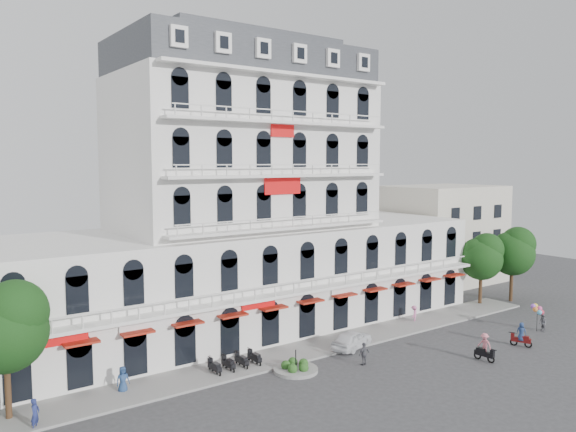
# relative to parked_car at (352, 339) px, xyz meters

# --- Properties ---
(ground) EXTENTS (120.00, 120.00, 0.00)m
(ground) POSITION_rel_parked_car_xyz_m (-3.66, -7.43, -0.74)
(ground) COLOR #38383A
(ground) RESTS_ON ground
(sidewalk) EXTENTS (53.00, 4.00, 0.16)m
(sidewalk) POSITION_rel_parked_car_xyz_m (-3.66, 1.57, -0.66)
(sidewalk) COLOR gray
(sidewalk) RESTS_ON ground
(main_building) EXTENTS (45.00, 15.00, 25.80)m
(main_building) POSITION_rel_parked_car_xyz_m (-3.66, 10.56, 9.22)
(main_building) COLOR silver
(main_building) RESTS_ON ground
(flank_building_east) EXTENTS (14.00, 10.00, 12.00)m
(flank_building_east) POSITION_rel_parked_car_xyz_m (26.34, 12.57, 5.26)
(flank_building_east) COLOR beige
(flank_building_east) RESTS_ON ground
(traffic_island) EXTENTS (3.20, 3.20, 1.60)m
(traffic_island) POSITION_rel_parked_car_xyz_m (-6.66, -1.43, -0.48)
(traffic_island) COLOR gray
(traffic_island) RESTS_ON ground
(parked_scooter_row) EXTENTS (4.40, 1.80, 1.10)m
(parked_scooter_row) POSITION_rel_parked_car_xyz_m (-10.01, 1.37, -0.74)
(parked_scooter_row) COLOR black
(parked_scooter_row) RESTS_ON ground
(tree_west_inner) EXTENTS (4.76, 4.76, 8.25)m
(tree_west_inner) POSITION_rel_parked_car_xyz_m (-24.61, 2.05, 4.95)
(tree_west_inner) COLOR #382314
(tree_west_inner) RESTS_ON ground
(tree_east_inner) EXTENTS (4.40, 4.37, 7.57)m
(tree_east_inner) POSITION_rel_parked_car_xyz_m (20.39, 2.55, 4.48)
(tree_east_inner) COLOR #382314
(tree_east_inner) RESTS_ON ground
(tree_east_outer) EXTENTS (4.65, 4.65, 8.05)m
(tree_east_outer) POSITION_rel_parked_car_xyz_m (24.39, 1.55, 4.81)
(tree_east_outer) COLOR #382314
(tree_east_outer) RESTS_ON ground
(parked_car) EXTENTS (4.66, 3.05, 1.48)m
(parked_car) POSITION_rel_parked_car_xyz_m (0.00, 0.00, 0.00)
(parked_car) COLOR white
(parked_car) RESTS_ON ground
(rider_east) EXTENTS (0.91, 1.61, 2.02)m
(rider_east) POSITION_rel_parked_car_xyz_m (11.42, -7.68, 0.24)
(rider_east) COLOR maroon
(rider_east) RESTS_ON ground
(rider_center) EXTENTS (0.73, 1.70, 2.15)m
(rider_center) POSITION_rel_parked_car_xyz_m (6.14, -7.95, 0.39)
(rider_center) COLOR black
(rider_center) RESTS_ON ground
(pedestrian_left) EXTENTS (0.86, 0.56, 1.75)m
(pedestrian_left) POSITION_rel_parked_car_xyz_m (-17.96, 2.07, 0.14)
(pedestrian_left) COLOR navy
(pedestrian_left) RESTS_ON ground
(pedestrian_mid) EXTENTS (1.01, 0.46, 1.69)m
(pedestrian_mid) POSITION_rel_parked_car_xyz_m (-1.80, -3.32, 0.11)
(pedestrian_mid) COLOR #525259
(pedestrian_mid) RESTS_ON ground
(pedestrian_right) EXTENTS (1.19, 1.00, 1.60)m
(pedestrian_right) POSITION_rel_parked_car_xyz_m (9.63, 2.07, 0.06)
(pedestrian_right) COLOR pink
(pedestrian_right) RESTS_ON ground
(pedestrian_far) EXTENTS (0.75, 0.78, 1.80)m
(pedestrian_far) POSITION_rel_parked_car_xyz_m (-23.66, -0.03, 0.16)
(pedestrian_far) COLOR navy
(pedestrian_far) RESTS_ON ground
(balloon_vendor) EXTENTS (1.40, 1.29, 2.45)m
(balloon_vendor) POSITION_rel_parked_car_xyz_m (16.57, -6.29, 0.57)
(balloon_vendor) COLOR slate
(balloon_vendor) RESTS_ON ground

